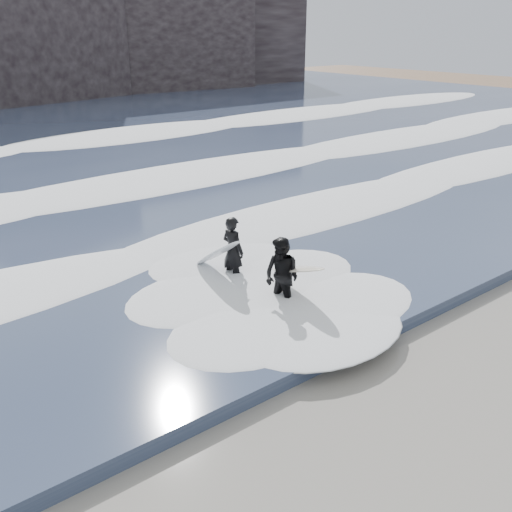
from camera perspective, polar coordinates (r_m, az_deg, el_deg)
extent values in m
plane|color=brown|center=(9.16, 22.62, -18.14)|extent=(120.00, 120.00, 0.00)
ellipsoid|color=white|center=(14.59, -8.85, 0.69)|extent=(60.00, 3.20, 0.20)
ellipsoid|color=white|center=(20.70, -18.70, 6.28)|extent=(60.00, 4.00, 0.24)
imported|color=black|center=(13.15, -2.32, 0.50)|extent=(0.49, 0.66, 1.65)
ellipsoid|color=silver|center=(12.96, -3.88, 0.30)|extent=(0.56, 1.72, 1.16)
imported|color=black|center=(11.80, 2.59, -2.08)|extent=(0.77, 0.91, 1.67)
ellipsoid|color=silver|center=(12.03, 4.11, -1.30)|extent=(0.79, 1.91, 0.75)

